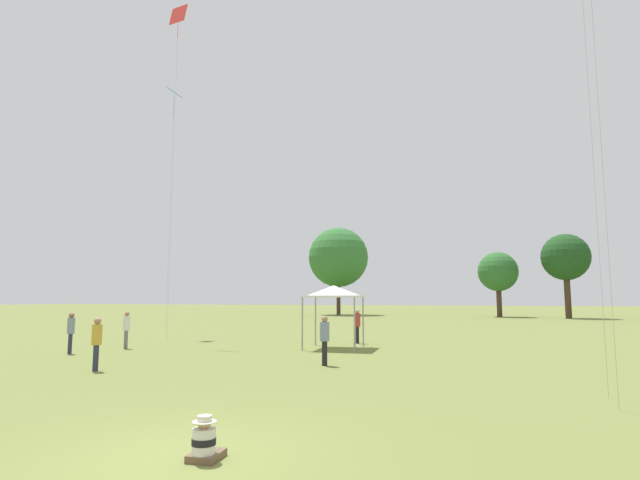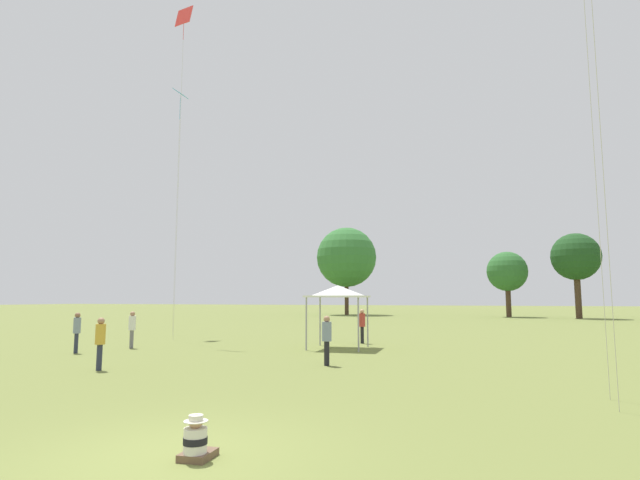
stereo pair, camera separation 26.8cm
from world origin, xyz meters
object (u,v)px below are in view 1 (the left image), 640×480
(person_standing_3, at_px, (97,339))
(distant_tree_0, at_px, (565,258))
(person_standing_4, at_px, (325,336))
(distant_tree_1, at_px, (498,272))
(person_standing_2, at_px, (71,329))
(seated_toddler, at_px, (205,442))
(kite_1, at_px, (174,105))
(kite_0, at_px, (178,27))
(distant_tree_2, at_px, (338,257))
(person_standing_5, at_px, (357,323))
(person_standing_1, at_px, (126,326))
(canopy_tent, at_px, (334,292))

(person_standing_3, relative_size, distant_tree_0, 0.17)
(person_standing_4, relative_size, distant_tree_1, 0.21)
(person_standing_2, xyz_separation_m, person_standing_3, (4.39, -3.57, -0.02))
(seated_toddler, relative_size, kite_1, 0.04)
(kite_0, height_order, distant_tree_2, kite_0)
(distant_tree_1, xyz_separation_m, distant_tree_2, (-20.11, 1.47, 2.35))
(kite_1, xyz_separation_m, distant_tree_0, (27.56, 34.67, -7.67))
(person_standing_2, bearing_deg, kite_1, 60.81)
(person_standing_5, distance_m, distant_tree_2, 42.61)
(distant_tree_0, bearing_deg, distant_tree_1, 163.00)
(person_standing_3, relative_size, person_standing_4, 0.99)
(distant_tree_0, xyz_separation_m, distant_tree_1, (-7.06, 2.16, -1.38))
(distant_tree_0, bearing_deg, person_standing_5, -112.59)
(seated_toddler, bearing_deg, person_standing_2, 136.38)
(kite_0, relative_size, distant_tree_0, 2.01)
(person_standing_1, xyz_separation_m, distant_tree_2, (-2.76, 45.88, 6.68))
(kite_1, xyz_separation_m, distant_tree_2, (0.38, 38.30, -6.70))
(seated_toddler, xyz_separation_m, person_standing_2, (-11.88, 10.01, 0.73))
(person_standing_3, bearing_deg, distant_tree_2, -23.73)
(person_standing_1, bearing_deg, seated_toddler, 121.11)
(person_standing_5, bearing_deg, distant_tree_1, 163.15)
(person_standing_3, relative_size, canopy_tent, 0.58)
(person_standing_3, height_order, distant_tree_2, distant_tree_2)
(kite_0, distance_m, kite_1, 5.05)
(distant_tree_1, bearing_deg, distant_tree_2, 175.81)
(kite_0, relative_size, kite_1, 1.21)
(person_standing_3, distance_m, kite_1, 20.19)
(seated_toddler, distance_m, person_standing_5, 18.00)
(person_standing_5, bearing_deg, distant_tree_2, -168.51)
(person_standing_1, xyz_separation_m, distant_tree_0, (24.41, 42.24, 5.71))
(person_standing_1, height_order, person_standing_4, person_standing_4)
(person_standing_2, height_order, person_standing_3, person_standing_2)
(seated_toddler, relative_size, person_standing_1, 0.38)
(person_standing_3, distance_m, person_standing_4, 7.08)
(distant_tree_1, bearing_deg, person_standing_3, -105.25)
(person_standing_4, height_order, canopy_tent, canopy_tent)
(seated_toddler, relative_size, person_standing_4, 0.38)
(person_standing_4, xyz_separation_m, distant_tree_2, (-12.67, 48.56, 6.69))
(person_standing_1, distance_m, canopy_tent, 9.25)
(person_standing_3, relative_size, kite_1, 0.10)
(person_standing_1, bearing_deg, canopy_tent, -172.71)
(person_standing_4, height_order, kite_0, kite_0)
(person_standing_2, xyz_separation_m, person_standing_4, (10.68, -0.31, -0.02))
(person_standing_5, bearing_deg, person_standing_1, -63.82)
(distant_tree_2, bearing_deg, person_standing_3, -82.97)
(distant_tree_0, bearing_deg, distant_tree_2, 172.38)
(person_standing_5, relative_size, canopy_tent, 0.60)
(kite_0, distance_m, distant_tree_2, 42.73)
(canopy_tent, bearing_deg, kite_0, 171.06)
(kite_1, relative_size, distant_tree_2, 1.32)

